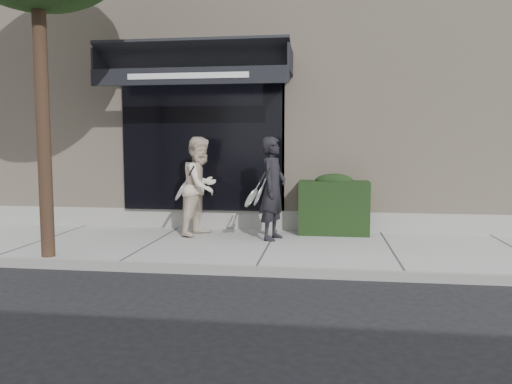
# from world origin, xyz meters

# --- Properties ---
(ground) EXTENTS (80.00, 80.00, 0.00)m
(ground) POSITION_xyz_m (0.00, 0.00, 0.00)
(ground) COLOR black
(ground) RESTS_ON ground
(sidewalk) EXTENTS (20.00, 3.00, 0.12)m
(sidewalk) POSITION_xyz_m (0.00, 0.00, 0.06)
(sidewalk) COLOR #A1A19B
(sidewalk) RESTS_ON ground
(curb) EXTENTS (20.00, 0.10, 0.14)m
(curb) POSITION_xyz_m (0.00, -1.55, 0.07)
(curb) COLOR gray
(curb) RESTS_ON ground
(building_facade) EXTENTS (14.30, 8.04, 5.64)m
(building_facade) POSITION_xyz_m (-0.01, 4.96, 2.74)
(building_facade) COLOR #BBA88F
(building_facade) RESTS_ON ground
(hedge) EXTENTS (1.30, 0.70, 1.14)m
(hedge) POSITION_xyz_m (1.10, 1.25, 0.66)
(hedge) COLOR black
(hedge) RESTS_ON sidewalk
(pedestrian_front) EXTENTS (0.76, 0.88, 1.82)m
(pedestrian_front) POSITION_xyz_m (0.02, 0.51, 1.03)
(pedestrian_front) COLOR black
(pedestrian_front) RESTS_ON sidewalk
(pedestrian_back) EXTENTS (0.94, 1.06, 1.82)m
(pedestrian_back) POSITION_xyz_m (-1.35, 0.76, 1.03)
(pedestrian_back) COLOR beige
(pedestrian_back) RESTS_ON sidewalk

